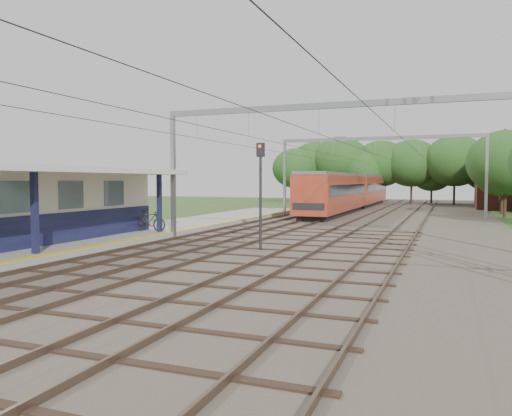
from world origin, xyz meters
The scene contains 10 objects.
ground centered at (0.00, 0.00, 0.00)m, with size 160.00×160.00×0.00m, color #2D4C1E.
ballast_bed centered at (4.00, 30.00, 0.05)m, with size 18.00×90.00×0.10m, color #473D33.
platform centered at (-7.50, 14.00, 0.17)m, with size 5.00×52.00×0.35m, color gray.
yellow_stripe centered at (-5.25, 14.00, 0.35)m, with size 0.45×52.00×0.01m, color yellow.
rail_tracks centered at (1.50, 30.00, 0.18)m, with size 11.80×88.00×0.15m.
catenary_system centered at (3.39, 25.28, 5.51)m, with size 17.22×88.00×7.00m.
tree_band centered at (3.84, 57.12, 4.92)m, with size 31.72×30.88×8.82m.
bicycle centered at (-6.56, 15.00, 0.95)m, with size 0.56×1.98×1.19m, color black.
train centered at (-0.50, 44.90, 2.13)m, with size 2.91×36.19×3.82m.
signal_post centered at (1.35, 11.82, 3.21)m, with size 0.35×0.29×4.89m.
Camera 1 is at (9.20, -9.00, 3.21)m, focal length 35.00 mm.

